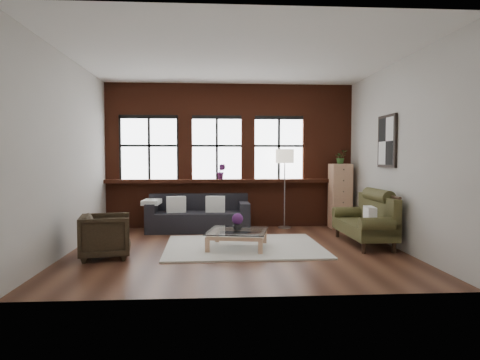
{
  "coord_description": "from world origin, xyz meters",
  "views": [
    {
      "loc": [
        -0.41,
        -7.17,
        1.55
      ],
      "look_at": [
        0.1,
        0.6,
        1.15
      ],
      "focal_mm": 32.0,
      "sensor_mm": 36.0,
      "label": 1
    }
  ],
  "objects": [
    {
      "name": "wall_back",
      "position": [
        0.0,
        2.5,
        1.6
      ],
      "size": [
        5.5,
        0.0,
        5.5
      ],
      "primitive_type": "plane",
      "rotation": [
        1.57,
        0.0,
        0.0
      ],
      "color": "beige",
      "rests_on": "ground"
    },
    {
      "name": "ceiling",
      "position": [
        0.0,
        0.0,
        3.2
      ],
      "size": [
        5.5,
        5.5,
        0.0
      ],
      "primitive_type": "plane",
      "rotation": [
        3.14,
        0.0,
        0.0
      ],
      "color": "white",
      "rests_on": "ground"
    },
    {
      "name": "wall_front",
      "position": [
        0.0,
        -2.5,
        1.6
      ],
      "size": [
        5.5,
        0.0,
        5.5
      ],
      "primitive_type": "plane",
      "rotation": [
        -1.57,
        0.0,
        0.0
      ],
      "color": "beige",
      "rests_on": "ground"
    },
    {
      "name": "armchair",
      "position": [
        -2.06,
        -0.48,
        0.34
      ],
      "size": [
        0.88,
        0.86,
        0.68
      ],
      "primitive_type": "imported",
      "rotation": [
        0.0,
        0.0,
        1.76
      ],
      "color": "black",
      "rests_on": "floor"
    },
    {
      "name": "sill_plant",
      "position": [
        -0.2,
        2.32,
        1.25
      ],
      "size": [
        0.22,
        0.2,
        0.35
      ],
      "primitive_type": "imported",
      "rotation": [
        0.0,
        0.0,
        -0.28
      ],
      "color": "#5B256C",
      "rests_on": "sill_ledge"
    },
    {
      "name": "wall_right",
      "position": [
        2.75,
        0.0,
        1.6
      ],
      "size": [
        0.0,
        5.0,
        5.0
      ],
      "primitive_type": "plane",
      "rotation": [
        1.57,
        0.0,
        -1.57
      ],
      "color": "beige",
      "rests_on": "ground"
    },
    {
      "name": "window_mid",
      "position": [
        -0.3,
        2.45,
        1.75
      ],
      "size": [
        1.38,
        0.1,
        1.5
      ],
      "primitive_type": null,
      "color": "black",
      "rests_on": "brick_backwall"
    },
    {
      "name": "sill_ledge",
      "position": [
        0.0,
        2.35,
        1.04
      ],
      "size": [
        5.5,
        0.3,
        0.08
      ],
      "primitive_type": "cube",
      "color": "#5A2515",
      "rests_on": "brick_backwall"
    },
    {
      "name": "dark_sofa",
      "position": [
        -0.7,
        1.9,
        0.39
      ],
      "size": [
        2.15,
        0.87,
        0.78
      ],
      "primitive_type": null,
      "color": "black",
      "rests_on": "floor"
    },
    {
      "name": "window_left",
      "position": [
        -1.8,
        2.45,
        1.75
      ],
      "size": [
        1.38,
        0.1,
        1.5
      ],
      "primitive_type": null,
      "color": "black",
      "rests_on": "brick_backwall"
    },
    {
      "name": "flowers",
      "position": [
        0.02,
        0.04,
        0.52
      ],
      "size": [
        0.19,
        0.19,
        0.19
      ],
      "primitive_type": "sphere",
      "color": "#5B256C",
      "rests_on": "vase"
    },
    {
      "name": "pillow_b",
      "position": [
        -0.34,
        1.8,
        0.58
      ],
      "size": [
        0.41,
        0.18,
        0.34
      ],
      "primitive_type": "cube",
      "rotation": [
        0.0,
        0.0,
        -0.1
      ],
      "color": "white",
      "rests_on": "dark_sofa"
    },
    {
      "name": "window_right",
      "position": [
        1.1,
        2.45,
        1.75
      ],
      "size": [
        1.38,
        0.1,
        1.5
      ],
      "primitive_type": null,
      "color": "black",
      "rests_on": "brick_backwall"
    },
    {
      "name": "potted_plant_top",
      "position": [
        2.41,
        2.06,
        1.57
      ],
      "size": [
        0.32,
        0.3,
        0.3
      ],
      "primitive_type": "imported",
      "rotation": [
        0.0,
        0.0,
        0.31
      ],
      "color": "#2D5923",
      "rests_on": "drawer_chest"
    },
    {
      "name": "brick_backwall",
      "position": [
        0.0,
        2.44,
        1.6
      ],
      "size": [
        5.5,
        0.12,
        3.2
      ],
      "primitive_type": null,
      "color": "#5A2515",
      "rests_on": "floor"
    },
    {
      "name": "pillow_a",
      "position": [
        -1.16,
        1.8,
        0.58
      ],
      "size": [
        0.42,
        0.21,
        0.34
      ],
      "primitive_type": "cube",
      "rotation": [
        0.0,
        0.0,
        0.19
      ],
      "color": "white",
      "rests_on": "dark_sofa"
    },
    {
      "name": "wall_poster",
      "position": [
        2.72,
        0.3,
        1.85
      ],
      "size": [
        0.05,
        0.74,
        0.94
      ],
      "primitive_type": null,
      "color": "black",
      "rests_on": "wall_right"
    },
    {
      "name": "wall_left",
      "position": [
        -2.75,
        0.0,
        1.6
      ],
      "size": [
        0.0,
        5.0,
        5.0
      ],
      "primitive_type": "plane",
      "rotation": [
        1.57,
        0.0,
        1.57
      ],
      "color": "beige",
      "rests_on": "ground"
    },
    {
      "name": "vintage_settee",
      "position": [
        2.3,
        0.28,
        0.46
      ],
      "size": [
        0.76,
        1.71,
        0.91
      ],
      "primitive_type": null,
      "color": "#3F3C1D",
      "rests_on": "floor"
    },
    {
      "name": "pillow_settee",
      "position": [
        2.22,
        -0.24,
        0.57
      ],
      "size": [
        0.18,
        0.39,
        0.34
      ],
      "primitive_type": "cube",
      "rotation": [
        0.0,
        0.0,
        -0.11
      ],
      "color": "white",
      "rests_on": "vintage_settee"
    },
    {
      "name": "shag_rug",
      "position": [
        0.13,
        0.17,
        0.01
      ],
      "size": [
        2.72,
        2.15,
        0.03
      ],
      "primitive_type": "cube",
      "rotation": [
        0.0,
        0.0,
        0.02
      ],
      "color": "beige",
      "rests_on": "floor"
    },
    {
      "name": "vase",
      "position": [
        0.02,
        0.04,
        0.4
      ],
      "size": [
        0.17,
        0.17,
        0.16
      ],
      "primitive_type": "imported",
      "rotation": [
        0.0,
        0.0,
        -0.14
      ],
      "color": "#B2B2B2",
      "rests_on": "coffee_table"
    },
    {
      "name": "floor_lamp",
      "position": [
        1.19,
        2.15,
        0.95
      ],
      "size": [
        0.4,
        0.4,
        1.89
      ],
      "primitive_type": null,
      "color": "#A5A5A8",
      "rests_on": "floor"
    },
    {
      "name": "drawer_chest",
      "position": [
        2.41,
        2.06,
        0.71
      ],
      "size": [
        0.44,
        0.44,
        1.42
      ],
      "primitive_type": "cube",
      "color": "tan",
      "rests_on": "floor"
    },
    {
      "name": "floor",
      "position": [
        0.0,
        0.0,
        0.0
      ],
      "size": [
        5.5,
        5.5,
        0.0
      ],
      "primitive_type": "plane",
      "color": "#462619",
      "rests_on": "ground"
    },
    {
      "name": "coffee_table",
      "position": [
        0.02,
        0.04,
        0.16
      ],
      "size": [
        1.16,
        1.16,
        0.33
      ],
      "primitive_type": null,
      "rotation": [
        0.0,
        0.0,
        -0.2
      ],
      "color": "tan",
      "rests_on": "shag_rug"
    }
  ]
}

